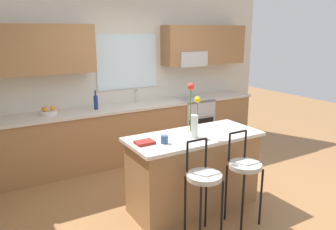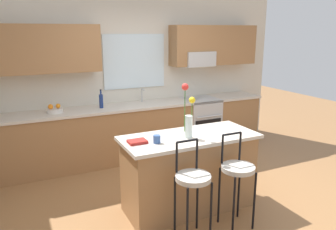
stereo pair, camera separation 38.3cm
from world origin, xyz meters
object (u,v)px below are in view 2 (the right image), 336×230
(bar_stool_near, at_px, (193,182))
(fruit_bowl_oranges, at_px, (55,110))
(bar_stool_middle, at_px, (237,172))
(flower_vase, at_px, (188,117))
(bottle_olive_oil, at_px, (101,101))
(oven_range, at_px, (200,123))
(cookbook, at_px, (137,142))
(mug_ceramic, at_px, (157,139))
(kitchen_island, at_px, (189,172))

(bar_stool_near, bearing_deg, fruit_bowl_oranges, 112.34)
(bar_stool_middle, distance_m, flower_vase, 0.80)
(bar_stool_middle, height_order, bottle_olive_oil, bottle_olive_oil)
(bar_stool_middle, xyz_separation_m, flower_vase, (-0.33, 0.51, 0.53))
(oven_range, distance_m, cookbook, 2.66)
(mug_ceramic, bearing_deg, bottle_olive_oil, 93.28)
(mug_ceramic, distance_m, cookbook, 0.22)
(flower_vase, height_order, cookbook, flower_vase)
(kitchen_island, xyz_separation_m, bottle_olive_oil, (-0.56, 1.86, 0.57))
(flower_vase, xyz_separation_m, bottle_olive_oil, (-0.51, 1.91, -0.13))
(bar_stool_middle, xyz_separation_m, cookbook, (-0.92, 0.58, 0.30))
(bar_stool_middle, bearing_deg, mug_ceramic, 146.10)
(flower_vase, relative_size, cookbook, 3.14)
(flower_vase, xyz_separation_m, mug_ceramic, (-0.40, -0.02, -0.20))
(bar_stool_near, distance_m, flower_vase, 0.76)
(cookbook, xyz_separation_m, fruit_bowl_oranges, (-0.63, 1.84, 0.03))
(oven_range, height_order, bottle_olive_oil, bottle_olive_oil)
(oven_range, distance_m, bar_stool_near, 2.84)
(flower_vase, xyz_separation_m, cookbook, (-0.59, 0.07, -0.23))
(bar_stool_near, bearing_deg, bar_stool_middle, 0.00)
(oven_range, relative_size, flower_vase, 1.46)
(cookbook, bearing_deg, bar_stool_near, -57.75)
(bar_stool_near, distance_m, fruit_bowl_oranges, 2.64)
(fruit_bowl_oranges, height_order, bottle_olive_oil, bottle_olive_oil)
(oven_range, distance_m, flower_vase, 2.39)
(oven_range, relative_size, bottle_olive_oil, 3.11)
(oven_range, xyz_separation_m, fruit_bowl_oranges, (-2.51, 0.02, 0.50))
(flower_vase, relative_size, mug_ceramic, 6.98)
(flower_vase, bearing_deg, bar_stool_near, -113.75)
(oven_range, height_order, mug_ceramic, mug_ceramic)
(cookbook, relative_size, bottle_olive_oil, 0.68)
(kitchen_island, relative_size, flower_vase, 2.56)
(bar_stool_near, xyz_separation_m, mug_ceramic, (-0.18, 0.49, 0.33))
(oven_range, height_order, cookbook, cookbook)
(kitchen_island, xyz_separation_m, flower_vase, (-0.05, -0.06, 0.70))
(oven_range, relative_size, cookbook, 4.60)
(bar_stool_near, height_order, mug_ceramic, bar_stool_near)
(flower_vase, bearing_deg, bottle_olive_oil, 104.92)
(bar_stool_near, bearing_deg, oven_range, 57.75)
(cookbook, bearing_deg, bottle_olive_oil, 87.49)
(kitchen_island, distance_m, flower_vase, 0.70)
(kitchen_island, height_order, fruit_bowl_oranges, fruit_bowl_oranges)
(oven_range, distance_m, bar_stool_middle, 2.59)
(bar_stool_near, bearing_deg, kitchen_island, 64.11)
(oven_range, distance_m, mug_ceramic, 2.60)
(bottle_olive_oil, bearing_deg, flower_vase, -75.08)
(oven_range, distance_m, kitchen_island, 2.21)
(kitchen_island, relative_size, bottle_olive_oil, 5.42)
(oven_range, bearing_deg, kitchen_island, -124.06)
(cookbook, xyz_separation_m, bottle_olive_oil, (0.08, 1.84, 0.10))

